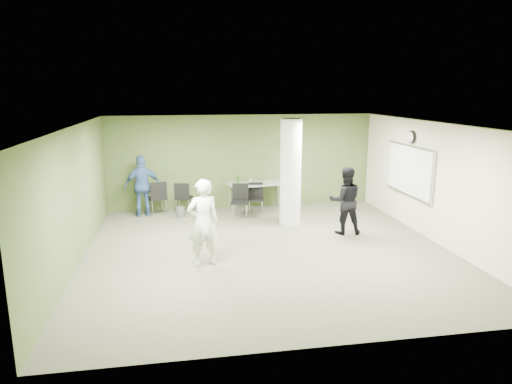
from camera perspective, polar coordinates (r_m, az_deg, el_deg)
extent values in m
plane|color=#515140|center=(10.31, 1.49, -7.29)|extent=(8.00, 8.00, 0.00)
plane|color=white|center=(9.72, 1.58, 8.42)|extent=(8.00, 8.00, 0.00)
cube|color=#4E5A2A|center=(13.80, -1.72, 3.82)|extent=(8.00, 2.80, 0.02)
cube|color=#4E5A2A|center=(9.96, -21.66, -0.52)|extent=(0.02, 8.00, 2.80)
cube|color=beige|center=(11.39, 21.69, 1.04)|extent=(0.02, 8.00, 2.80)
cylinder|color=silver|center=(12.05, 4.34, 2.50)|extent=(0.56, 0.56, 2.80)
cube|color=silver|center=(12.36, 18.59, 2.60)|extent=(0.04, 2.30, 1.30)
cube|color=white|center=(12.34, 18.49, 2.59)|extent=(0.02, 2.20, 1.20)
cylinder|color=black|center=(12.25, 18.87, 6.51)|extent=(0.05, 0.32, 0.32)
cylinder|color=white|center=(12.23, 18.74, 6.51)|extent=(0.02, 0.26, 0.26)
cube|color=gray|center=(13.53, 0.16, 1.06)|extent=(1.83, 1.04, 0.04)
cylinder|color=silver|center=(13.10, -2.60, -1.18)|extent=(0.04, 0.04, 0.78)
cylinder|color=silver|center=(13.62, 3.67, -0.66)|extent=(0.04, 0.04, 0.78)
cylinder|color=silver|center=(13.67, -3.33, -0.61)|extent=(0.04, 0.04, 0.78)
cylinder|color=silver|center=(14.16, 2.71, -0.13)|extent=(0.04, 0.04, 0.78)
cylinder|color=#224918|center=(13.28, -2.29, 1.48)|extent=(0.07, 0.07, 0.25)
cylinder|color=#B2B2B7|center=(13.27, -0.70, 1.32)|extent=(0.06, 0.06, 0.18)
cylinder|color=#4C4C4C|center=(13.06, -9.41, -2.50)|extent=(0.25, 0.25, 0.28)
cube|color=black|center=(13.41, -12.29, -0.74)|extent=(0.62, 0.62, 0.05)
cube|color=black|center=(13.15, -12.06, 0.18)|extent=(0.45, 0.19, 0.48)
cylinder|color=silver|center=(13.72, -11.68, -1.49)|extent=(0.02, 0.02, 0.46)
cylinder|color=silver|center=(13.61, -13.29, -1.68)|extent=(0.02, 0.02, 0.46)
cylinder|color=silver|center=(13.34, -11.16, -1.87)|extent=(0.02, 0.02, 0.46)
cylinder|color=silver|center=(13.23, -12.82, -2.06)|extent=(0.02, 0.02, 0.46)
cube|color=black|center=(13.46, -9.02, -0.70)|extent=(0.56, 0.56, 0.05)
cube|color=black|center=(13.21, -9.27, 0.14)|extent=(0.43, 0.15, 0.44)
cylinder|color=silver|center=(13.65, -8.03, -1.49)|extent=(0.02, 0.02, 0.42)
cylinder|color=silver|center=(13.74, -9.56, -1.45)|extent=(0.02, 0.02, 0.42)
cylinder|color=silver|center=(13.30, -8.40, -1.88)|extent=(0.02, 0.02, 0.42)
cylinder|color=silver|center=(13.39, -9.96, -1.83)|extent=(0.02, 0.02, 0.42)
cube|color=black|center=(12.70, -2.05, -1.28)|extent=(0.56, 0.56, 0.05)
cube|color=black|center=(12.85, -1.98, 0.06)|extent=(0.45, 0.14, 0.46)
cylinder|color=silver|center=(12.59, -3.00, -2.54)|extent=(0.02, 0.02, 0.44)
cylinder|color=silver|center=(12.56, -1.23, -2.57)|extent=(0.02, 0.02, 0.44)
cylinder|color=silver|center=(12.97, -2.83, -2.09)|extent=(0.02, 0.02, 0.44)
cylinder|color=silver|center=(12.93, -1.11, -2.12)|extent=(0.02, 0.02, 0.44)
cube|color=black|center=(13.15, -0.03, -0.92)|extent=(0.50, 0.50, 0.05)
cube|color=black|center=(13.29, -0.04, 0.29)|extent=(0.42, 0.10, 0.43)
cylinder|color=silver|center=(13.02, -0.82, -2.08)|extent=(0.02, 0.02, 0.41)
cylinder|color=silver|center=(13.03, 0.79, -2.07)|extent=(0.02, 0.02, 0.41)
cylinder|color=silver|center=(13.38, -0.82, -1.68)|extent=(0.02, 0.02, 0.41)
cylinder|color=silver|center=(13.38, 0.74, -1.67)|extent=(0.02, 0.02, 0.41)
imported|color=white|center=(9.26, -6.63, -3.83)|extent=(0.74, 0.58, 1.80)
imported|color=black|center=(11.48, 11.10, -1.08)|extent=(0.90, 0.75, 1.68)
imported|color=#3A5B90|center=(13.21, -14.00, 0.72)|extent=(1.09, 0.64, 1.74)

